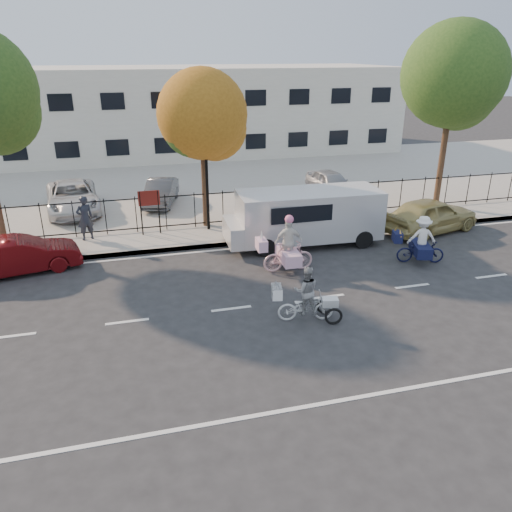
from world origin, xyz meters
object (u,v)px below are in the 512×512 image
object	(u,v)px
red_sedan	(21,255)
bull_bike	(420,244)
lamppost	(206,158)
gold_sedan	(431,215)
lot_car_b	(73,197)
zebra_trike	(306,300)
pedestrian	(85,218)
lot_car_d	(331,183)
white_van	(306,215)
unicorn_bike	(287,251)
lot_car_c	(160,192)

from	to	relation	value
red_sedan	bull_bike	bearing A→B (deg)	-113.83
lamppost	red_sedan	distance (m)	7.67
gold_sedan	lot_car_b	world-z (taller)	lot_car_b
lamppost	bull_bike	size ratio (longest dim) A/B	2.24
zebra_trike	pedestrian	size ratio (longest dim) A/B	1.08
zebra_trike	lot_car_d	size ratio (longest dim) A/B	0.53
pedestrian	lot_car_d	size ratio (longest dim) A/B	0.49
gold_sedan	pedestrian	distance (m)	14.00
bull_bike	white_van	distance (m)	4.36
white_van	gold_sedan	world-z (taller)	white_van
lot_car_b	pedestrian	bearing A→B (deg)	-86.15
lamppost	lot_car_b	distance (m)	7.31
zebra_trike	lot_car_d	bearing A→B (deg)	-14.43
lot_car_d	unicorn_bike	bearing A→B (deg)	-127.95
unicorn_bike	zebra_trike	bearing A→B (deg)	172.16
white_van	unicorn_bike	bearing A→B (deg)	-121.04
white_van	lot_car_d	bearing A→B (deg)	61.54
white_van	bull_bike	bearing A→B (deg)	-37.94
lot_car_c	lot_car_d	bearing A→B (deg)	12.04
white_van	gold_sedan	size ratio (longest dim) A/B	1.40
lamppost	unicorn_bike	distance (m)	5.52
red_sedan	lot_car_c	size ratio (longest dim) A/B	1.06
lamppost	lot_car_d	xyz separation A→B (m)	(7.02, 3.74, -2.35)
lamppost	gold_sedan	xyz separation A→B (m)	(8.96, -2.30, -2.38)
lot_car_b	lamppost	bearing A→B (deg)	-42.80
lamppost	zebra_trike	xyz separation A→B (m)	(1.40, -7.96, -2.48)
pedestrian	lamppost	bearing A→B (deg)	158.59
lamppost	unicorn_bike	world-z (taller)	lamppost
zebra_trike	white_van	size ratio (longest dim) A/B	0.32
zebra_trike	lot_car_c	world-z (taller)	zebra_trike
red_sedan	gold_sedan	distance (m)	15.81
lot_car_c	gold_sedan	bearing A→B (deg)	-16.49
lot_car_d	pedestrian	bearing A→B (deg)	-169.14
lot_car_d	lamppost	bearing A→B (deg)	-158.58
gold_sedan	zebra_trike	bearing A→B (deg)	111.53
bull_bike	lot_car_b	xyz separation A→B (m)	(-12.38, 9.16, 0.13)
unicorn_bike	lot_car_b	bearing A→B (deg)	42.63
unicorn_bike	pedestrian	world-z (taller)	unicorn_bike
gold_sedan	lot_car_b	size ratio (longest dim) A/B	0.89
lot_car_b	unicorn_bike	bearing A→B (deg)	-55.74
lot_car_d	white_van	bearing A→B (deg)	-127.23
unicorn_bike	red_sedan	distance (m)	9.07
lamppost	gold_sedan	size ratio (longest dim) A/B	1.00
bull_bike	red_sedan	size ratio (longest dim) A/B	0.51
white_van	lot_car_c	world-z (taller)	white_van
bull_bike	lot_car_d	size ratio (longest dim) A/B	0.54
red_sedan	lot_car_b	bearing A→B (deg)	-23.39
lamppost	zebra_trike	world-z (taller)	lamppost
lamppost	lot_car_d	bearing A→B (deg)	28.06
unicorn_bike	gold_sedan	xyz separation A→B (m)	(7.01, 2.29, -0.01)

